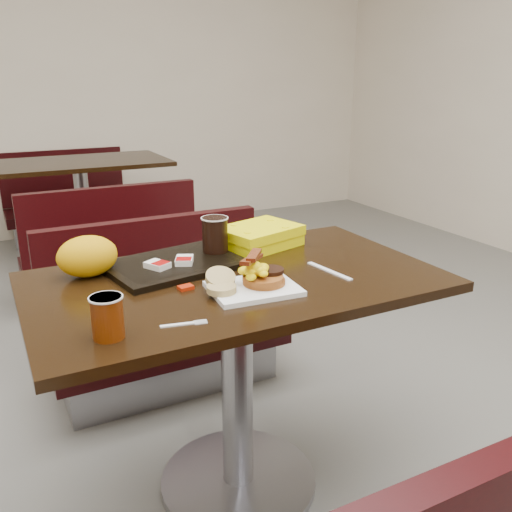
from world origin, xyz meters
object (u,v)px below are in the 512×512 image
clamshell (259,236)px  paper_bag (87,256)px  table_near (237,387)px  hashbrown_sleeve_right (184,260)px  bench_far_s (106,240)px  coffee_cup_near (107,317)px  table_far (84,213)px  hashbrown_sleeve_left (157,265)px  bench_near_n (168,311)px  knife (329,271)px  platter (253,289)px  fork (177,325)px  coffee_cup_far (215,235)px  pancake_stack (264,279)px  tray (174,265)px  bench_far_n (68,197)px

clamshell → paper_bag: size_ratio=1.49×
table_near → hashbrown_sleeve_right: hashbrown_sleeve_right is taller
bench_far_s → coffee_cup_near: (-0.42, -2.12, 0.44)m
table_far → hashbrown_sleeve_right: 2.50m
table_far → clamshell: bearing=-85.0°
bench_far_s → hashbrown_sleeve_left: 1.82m
bench_near_n → knife: 0.92m
platter → clamshell: 0.42m
bench_near_n → bench_far_s: 1.20m
fork → paper_bag: 0.47m
table_near → clamshell: bearing=50.2°
bench_far_s → coffee_cup_far: coffee_cup_far is taller
coffee_cup_near → hashbrown_sleeve_right: coffee_cup_near is taller
bench_far_s → pancake_stack: bearing=-89.1°
table_far → coffee_cup_far: coffee_cup_far is taller
table_near → pancake_stack: size_ratio=10.01×
clamshell → tray: bearing=177.0°
bench_near_n → bench_far_n: (0.00, 2.60, 0.00)m
fork → coffee_cup_far: 0.53m
table_near → hashbrown_sleeve_right: size_ratio=17.16×
bench_near_n → clamshell: (0.20, -0.45, 0.43)m
tray → hashbrown_sleeve_left: hashbrown_sleeve_left is taller
bench_near_n → hashbrown_sleeve_right: bearing=-101.1°
hashbrown_sleeve_left → paper_bag: bearing=129.8°
platter → tray: (-0.13, 0.29, 0.00)m
knife → table_far: bearing=178.1°
table_near → paper_bag: bearing=151.4°
bench_near_n → clamshell: 0.66m
coffee_cup_far → clamshell: coffee_cup_far is taller
table_far → bench_far_n: (0.00, 0.70, -0.02)m
table_near → fork: size_ratio=10.55×
table_near → bench_far_n: bearing=90.0°
knife → paper_bag: bearing=-121.9°
tray → coffee_cup_far: coffee_cup_far is taller
pancake_stack → hashbrown_sleeve_left: (-0.23, 0.25, 0.00)m
tray → coffee_cup_far: size_ratio=3.50×
paper_bag → tray: bearing=-9.9°
hashbrown_sleeve_left → coffee_cup_far: coffee_cup_far is taller
table_near → bench_near_n: size_ratio=1.20×
fork → hashbrown_sleeve_left: 0.38m
table_near → hashbrown_sleeve_left: 0.47m
pancake_stack → clamshell: clamshell is taller
bench_far_s → bench_far_n: same height
bench_near_n → clamshell: size_ratio=3.78×
pancake_stack → coffee_cup_near: coffee_cup_near is taller
bench_far_s → coffee_cup_far: (0.02, -1.69, 0.47)m
bench_near_n → table_far: table_far is taller
bench_near_n → hashbrown_sleeve_right: 0.71m
paper_bag → table_far: bearing=80.8°
table_far → tray: 2.47m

